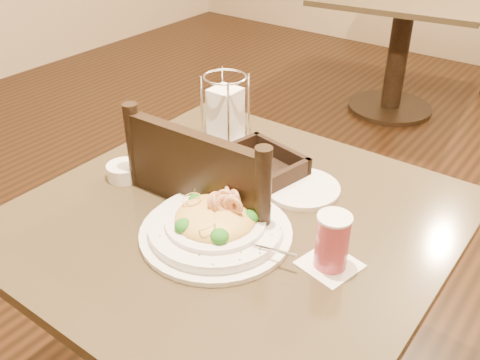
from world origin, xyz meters
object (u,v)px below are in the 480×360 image
Objects in this scene: napkin_caddy at (226,112)px; main_table at (235,289)px; dining_chair_near at (230,253)px; bread_basket at (260,167)px; background_table at (401,33)px; pasta_bowl at (216,223)px; drink_glass at (332,242)px; butter_ramekin at (124,171)px; side_plate at (302,188)px.

main_table is at bearing -48.91° from napkin_caddy.
dining_chair_near is 4.94× the size of napkin_caddy.
dining_chair_near is 0.26m from bread_basket.
background_table is at bearing 97.83° from napkin_caddy.
napkin_caddy reaches higher than main_table.
drink_glass is (0.24, 0.06, 0.03)m from pasta_bowl.
napkin_caddy is at bearing 125.43° from pasta_bowl.
butter_ramekin reaches higher than main_table.
main_table is 2.37m from background_table.
pasta_bowl reaches higher than main_table.
dining_chair_near is 4.09× the size of bread_basket.
dining_chair_near is (0.43, -2.21, 0.00)m from background_table.
pasta_bowl is 1.90× the size of napkin_caddy.
dining_chair_near is (-0.09, 0.10, 0.00)m from main_table.
bread_basket is 2.72× the size of butter_ramekin.
dining_chair_near reaches higher than side_plate.
drink_glass reaches higher than bread_basket.
butter_ramekin reaches higher than side_plate.
napkin_caddy is at bearing -82.17° from background_table.
napkin_caddy is (-0.19, 0.10, 0.06)m from bread_basket.
butter_ramekin is (-0.38, -0.21, 0.01)m from side_plate.
drink_glass is at bearing 158.36° from dining_chair_near.
bread_basket is (-0.05, 0.18, 0.25)m from main_table.
main_table and background_table have the same top height.
main_table is 0.30m from side_plate.
background_table is 2.20m from bread_basket.
drink_glass is 0.58m from napkin_caddy.
side_plate is at bearing 132.64° from drink_glass.
butter_ramekin is (-0.07, -0.32, -0.06)m from napkin_caddy.
bread_basket is at bearing 105.02° from pasta_bowl.
main_table is at bearing -111.64° from side_plate.
drink_glass is at bearing -71.65° from background_table.
main_table is 0.38m from drink_glass.
drink_glass reaches higher than background_table.
butter_ramekin is (0.21, -2.35, 0.25)m from background_table.
background_table is 5.57× the size of side_plate.
pasta_bowl is at bearing -77.37° from background_table.
bread_basket is 1.21× the size of napkin_caddy.
dining_chair_near is at bearing 32.51° from butter_ramekin.
bread_basket is at bearing -28.56° from napkin_caddy.
side_plate is at bearing -74.54° from background_table.
background_table is 2.25m from dining_chair_near.
main_table is 0.97× the size of dining_chair_near.
bread_basket is 0.22m from napkin_caddy.
dining_chair_near is 0.36m from butter_ramekin.
bread_basket reaches higher than main_table.
butter_ramekin is at bearing -140.28° from bread_basket.
side_plate is (0.07, 0.17, 0.23)m from main_table.
dining_chair_near is 5.12× the size of side_plate.
napkin_caddy reaches higher than bread_basket.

